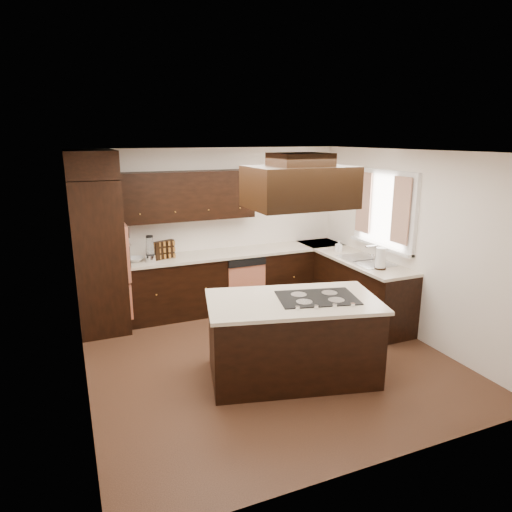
% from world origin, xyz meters
% --- Properties ---
extents(floor, '(4.20, 4.20, 0.02)m').
position_xyz_m(floor, '(0.00, 0.00, -0.01)').
color(floor, brown).
rests_on(floor, ground).
extents(ceiling, '(4.20, 4.20, 0.02)m').
position_xyz_m(ceiling, '(0.00, 0.00, 2.51)').
color(ceiling, white).
rests_on(ceiling, ground).
extents(wall_back, '(4.20, 0.02, 2.50)m').
position_xyz_m(wall_back, '(0.00, 2.11, 1.25)').
color(wall_back, white).
rests_on(wall_back, ground).
extents(wall_front, '(4.20, 0.02, 2.50)m').
position_xyz_m(wall_front, '(0.00, -2.11, 1.25)').
color(wall_front, white).
rests_on(wall_front, ground).
extents(wall_left, '(0.02, 4.20, 2.50)m').
position_xyz_m(wall_left, '(-2.11, 0.00, 1.25)').
color(wall_left, white).
rests_on(wall_left, ground).
extents(wall_right, '(0.02, 4.20, 2.50)m').
position_xyz_m(wall_right, '(2.11, 0.00, 1.25)').
color(wall_right, white).
rests_on(wall_right, ground).
extents(oven_column, '(0.65, 0.75, 2.12)m').
position_xyz_m(oven_column, '(-1.78, 1.71, 1.06)').
color(oven_column, black).
rests_on(oven_column, floor).
extents(wall_oven_face, '(0.05, 0.62, 0.78)m').
position_xyz_m(wall_oven_face, '(-1.43, 1.71, 1.12)').
color(wall_oven_face, '#D77857').
rests_on(wall_oven_face, oven_column).
extents(base_cabinets_back, '(2.93, 0.60, 0.88)m').
position_xyz_m(base_cabinets_back, '(0.03, 1.80, 0.44)').
color(base_cabinets_back, black).
rests_on(base_cabinets_back, floor).
extents(base_cabinets_right, '(0.60, 2.40, 0.88)m').
position_xyz_m(base_cabinets_right, '(1.80, 0.90, 0.44)').
color(base_cabinets_right, black).
rests_on(base_cabinets_right, floor).
extents(countertop_back, '(2.93, 0.63, 0.04)m').
position_xyz_m(countertop_back, '(0.03, 1.79, 0.90)').
color(countertop_back, beige).
rests_on(countertop_back, base_cabinets_back).
extents(countertop_right, '(0.63, 2.40, 0.04)m').
position_xyz_m(countertop_right, '(1.79, 0.90, 0.90)').
color(countertop_right, beige).
rests_on(countertop_right, base_cabinets_right).
extents(upper_cabinets, '(2.00, 0.34, 0.72)m').
position_xyz_m(upper_cabinets, '(-0.43, 1.93, 1.81)').
color(upper_cabinets, black).
rests_on(upper_cabinets, wall_back).
extents(dishwasher_front, '(0.60, 0.05, 0.72)m').
position_xyz_m(dishwasher_front, '(0.33, 1.50, 0.40)').
color(dishwasher_front, '#D77857').
rests_on(dishwasher_front, floor).
extents(window_frame, '(0.06, 1.32, 1.12)m').
position_xyz_m(window_frame, '(2.07, 0.55, 1.65)').
color(window_frame, white).
rests_on(window_frame, wall_right).
extents(window_pane, '(0.00, 1.20, 1.00)m').
position_xyz_m(window_pane, '(2.10, 0.55, 1.65)').
color(window_pane, white).
rests_on(window_pane, wall_right).
extents(curtain_left, '(0.02, 0.34, 0.90)m').
position_xyz_m(curtain_left, '(2.01, 0.13, 1.70)').
color(curtain_left, beige).
rests_on(curtain_left, wall_right).
extents(curtain_right, '(0.02, 0.34, 0.90)m').
position_xyz_m(curtain_right, '(2.01, 0.97, 1.70)').
color(curtain_right, beige).
rests_on(curtain_right, wall_right).
extents(sink_rim, '(0.52, 0.84, 0.01)m').
position_xyz_m(sink_rim, '(1.80, 0.55, 0.92)').
color(sink_rim, silver).
rests_on(sink_rim, countertop_right).
extents(island, '(2.00, 1.39, 0.88)m').
position_xyz_m(island, '(0.08, -0.50, 0.44)').
color(island, black).
rests_on(island, floor).
extents(island_top, '(2.08, 1.47, 0.04)m').
position_xyz_m(island_top, '(0.08, -0.50, 0.90)').
color(island_top, beige).
rests_on(island_top, island).
extents(cooktop, '(0.97, 0.76, 0.01)m').
position_xyz_m(cooktop, '(0.35, -0.56, 0.93)').
color(cooktop, black).
rests_on(cooktop, island_top).
extents(range_hood, '(1.05, 0.72, 0.42)m').
position_xyz_m(range_hood, '(0.10, -0.55, 2.16)').
color(range_hood, black).
rests_on(range_hood, ceiling).
extents(hood_duct, '(0.55, 0.50, 0.13)m').
position_xyz_m(hood_duct, '(0.10, -0.55, 2.44)').
color(hood_duct, black).
rests_on(hood_duct, ceiling).
extents(blender_base, '(0.15, 0.15, 0.10)m').
position_xyz_m(blender_base, '(-1.08, 1.70, 0.97)').
color(blender_base, silver).
rests_on(blender_base, countertop_back).
extents(blender_pitcher, '(0.13, 0.13, 0.26)m').
position_xyz_m(blender_pitcher, '(-1.08, 1.70, 1.15)').
color(blender_pitcher, silver).
rests_on(blender_pitcher, blender_base).
extents(spice_rack, '(0.33, 0.19, 0.27)m').
position_xyz_m(spice_rack, '(-0.86, 1.79, 1.05)').
color(spice_rack, black).
rests_on(spice_rack, countertop_back).
extents(mixing_bowl, '(0.32, 0.32, 0.06)m').
position_xyz_m(mixing_bowl, '(-1.29, 1.80, 0.95)').
color(mixing_bowl, white).
rests_on(mixing_bowl, countertop_back).
extents(soap_bottle, '(0.09, 0.09, 0.17)m').
position_xyz_m(soap_bottle, '(1.75, 1.18, 1.01)').
color(soap_bottle, white).
rests_on(soap_bottle, countertop_right).
extents(paper_towel, '(0.16, 0.16, 0.30)m').
position_xyz_m(paper_towel, '(1.72, 0.12, 1.07)').
color(paper_towel, white).
rests_on(paper_towel, countertop_right).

